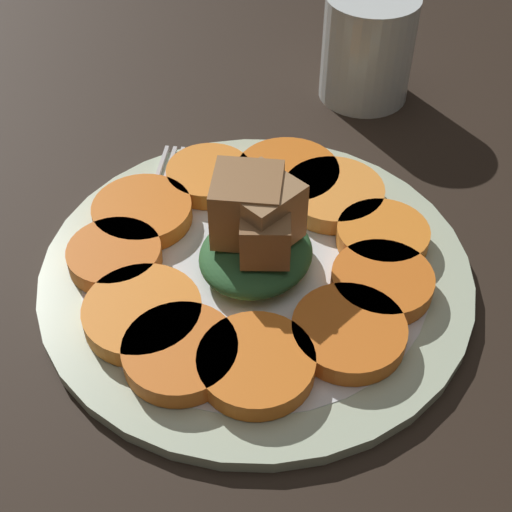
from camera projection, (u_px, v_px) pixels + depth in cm
name	position (u px, v px, depth cm)	size (l,w,h in cm)	color
table_slab	(256.00, 286.00, 50.91)	(120.00, 120.00, 2.00)	black
plate	(256.00, 272.00, 49.83)	(29.97, 29.97, 1.05)	beige
carrot_slice_0	(209.00, 176.00, 55.33)	(6.62, 6.62, 1.39)	orange
carrot_slice_1	(142.00, 213.00, 52.30)	(7.31, 7.31, 1.39)	orange
carrot_slice_2	(115.00, 256.00, 49.17)	(6.50, 6.50, 1.39)	orange
carrot_slice_3	(143.00, 314.00, 45.50)	(7.64, 7.64, 1.39)	orange
carrot_slice_4	(176.00, 350.00, 43.43)	(7.10, 7.10, 1.39)	orange
carrot_slice_5	(256.00, 364.00, 42.72)	(7.18, 7.18, 1.39)	orange
carrot_slice_6	(349.00, 332.00, 44.43)	(7.21, 7.21, 1.39)	orange
carrot_slice_7	(382.00, 282.00, 47.43)	(6.83, 6.83, 1.39)	orange
carrot_slice_8	(383.00, 236.00, 50.56)	(6.56, 6.56, 1.39)	orange
carrot_slice_9	(333.00, 194.00, 53.76)	(7.61, 7.61, 1.39)	orange
carrot_slice_10	(288.00, 175.00, 55.40)	(7.98, 7.98, 1.39)	orange
center_pile	(257.00, 231.00, 47.40)	(8.41, 7.77, 6.89)	#2D6033
fork	(155.00, 225.00, 52.05)	(18.85, 9.37, 0.40)	silver
water_glass	(368.00, 48.00, 63.31)	(8.17, 8.17, 9.51)	silver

